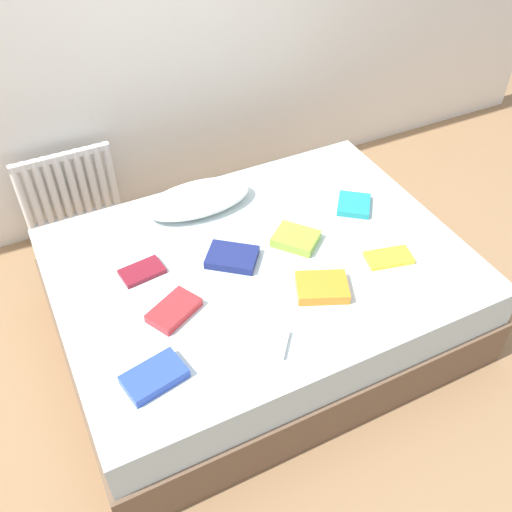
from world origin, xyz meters
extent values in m
plane|color=#93704C|center=(0.00, 0.00, 0.00)|extent=(8.00, 8.00, 0.00)
cube|color=brown|center=(0.00, 0.00, 0.14)|extent=(2.00, 1.50, 0.28)
cube|color=silver|center=(0.00, 0.00, 0.39)|extent=(1.96, 1.46, 0.22)
cylinder|color=white|center=(-0.96, 1.20, 0.36)|extent=(0.04, 0.04, 0.48)
cylinder|color=white|center=(-0.90, 1.20, 0.36)|extent=(0.04, 0.04, 0.48)
cylinder|color=white|center=(-0.84, 1.20, 0.36)|extent=(0.04, 0.04, 0.48)
cylinder|color=white|center=(-0.78, 1.20, 0.36)|extent=(0.04, 0.04, 0.48)
cylinder|color=white|center=(-0.72, 1.20, 0.36)|extent=(0.04, 0.04, 0.48)
cylinder|color=white|center=(-0.66, 1.20, 0.36)|extent=(0.04, 0.04, 0.48)
cylinder|color=white|center=(-0.60, 1.20, 0.36)|extent=(0.04, 0.04, 0.48)
cylinder|color=white|center=(-0.54, 1.20, 0.36)|extent=(0.04, 0.04, 0.48)
cylinder|color=white|center=(-0.48, 1.20, 0.36)|extent=(0.04, 0.04, 0.48)
cylinder|color=white|center=(-0.43, 1.20, 0.36)|extent=(0.04, 0.04, 0.48)
cube|color=white|center=(-0.69, 1.20, 0.58)|extent=(0.58, 0.04, 0.04)
cube|color=white|center=(-0.69, 1.20, 0.14)|extent=(0.58, 0.04, 0.04)
ellipsoid|color=white|center=(-0.11, 0.52, 0.55)|extent=(0.59, 0.29, 0.11)
cube|color=yellow|center=(0.56, -0.28, 0.51)|extent=(0.25, 0.17, 0.02)
cube|color=navy|center=(-0.13, 0.05, 0.52)|extent=(0.29, 0.28, 0.04)
cube|color=red|center=(-0.50, -0.14, 0.52)|extent=(0.27, 0.23, 0.04)
cube|color=maroon|center=(-0.55, 0.16, 0.51)|extent=(0.22, 0.15, 0.02)
cube|color=#8CC638|center=(0.22, 0.03, 0.52)|extent=(0.27, 0.27, 0.05)
cube|color=orange|center=(0.16, -0.32, 0.52)|extent=(0.29, 0.26, 0.05)
cube|color=white|center=(-0.24, -0.45, 0.51)|extent=(0.28, 0.26, 0.02)
cube|color=#2847B7|center=(-0.69, -0.44, 0.52)|extent=(0.27, 0.19, 0.04)
cube|color=teal|center=(0.64, 0.14, 0.52)|extent=(0.25, 0.26, 0.03)
camera|label=1|loc=(-0.92, -1.81, 2.42)|focal=40.21mm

